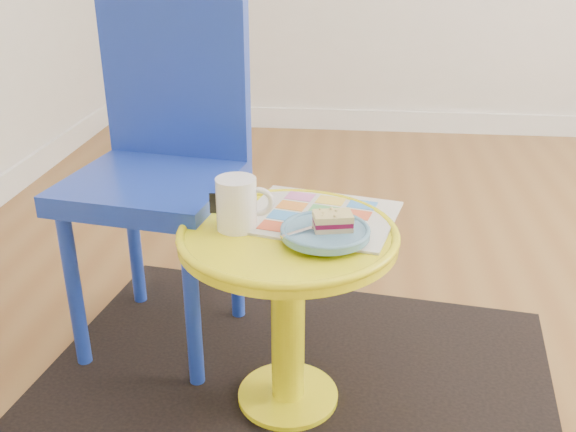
# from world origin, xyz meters

# --- Properties ---
(floor) EXTENTS (4.00, 4.00, 0.00)m
(floor) POSITION_xyz_m (0.00, 0.00, 0.00)
(floor) COLOR brown
(floor) RESTS_ON ground
(room_walls) EXTENTS (4.00, 4.00, 4.00)m
(room_walls) POSITION_xyz_m (-0.99, 0.99, 0.06)
(room_walls) COLOR silver
(room_walls) RESTS_ON ground
(rug) EXTENTS (1.44, 1.26, 0.01)m
(rug) POSITION_xyz_m (-0.63, -0.41, 0.00)
(rug) COLOR black
(rug) RESTS_ON ground
(side_table) EXTENTS (0.49, 0.49, 0.46)m
(side_table) POSITION_xyz_m (-0.63, -0.41, 0.33)
(side_table) COLOR yellow
(side_table) RESTS_ON ground
(chair) EXTENTS (0.47, 0.47, 0.92)m
(chair) POSITION_xyz_m (-1.00, -0.12, 0.53)
(chair) COLOR #1A36AE
(chair) RESTS_ON ground
(newspaper) EXTENTS (0.40, 0.36, 0.01)m
(newspaper) POSITION_xyz_m (-0.57, -0.33, 0.47)
(newspaper) COLOR silver
(newspaper) RESTS_ON side_table
(mug) EXTENTS (0.13, 0.09, 0.12)m
(mug) POSITION_xyz_m (-0.75, -0.40, 0.53)
(mug) COLOR white
(mug) RESTS_ON side_table
(plate) EXTENTS (0.19, 0.19, 0.02)m
(plate) POSITION_xyz_m (-0.55, -0.45, 0.48)
(plate) COLOR #5289AE
(plate) RESTS_ON newspaper
(cake_slice) EXTENTS (0.09, 0.07, 0.04)m
(cake_slice) POSITION_xyz_m (-0.54, -0.44, 0.51)
(cake_slice) COLOR #D3BC8C
(cake_slice) RESTS_ON plate
(fork) EXTENTS (0.12, 0.11, 0.00)m
(fork) POSITION_xyz_m (-0.58, -0.45, 0.49)
(fork) COLOR silver
(fork) RESTS_ON plate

